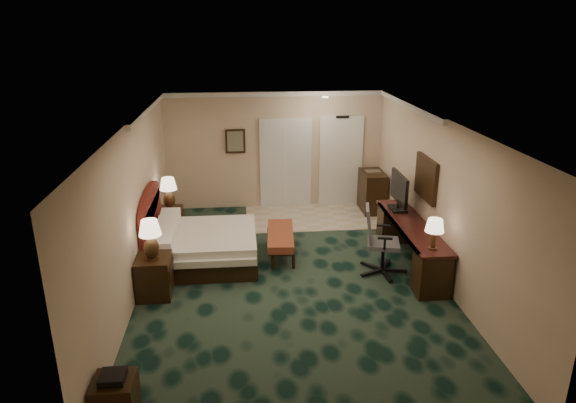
{
  "coord_description": "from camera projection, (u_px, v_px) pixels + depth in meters",
  "views": [
    {
      "loc": [
        -0.79,
        -7.81,
        4.14
      ],
      "look_at": [
        0.01,
        0.6,
        1.2
      ],
      "focal_mm": 32.0,
      "sensor_mm": 36.0,
      "label": 1
    }
  ],
  "objects": [
    {
      "name": "bed_bench",
      "position": [
        280.0,
        244.0,
        9.61
      ],
      "size": [
        0.57,
        1.39,
        0.46
      ],
      "primitive_type": "cube",
      "rotation": [
        0.0,
        0.0,
        -0.07
      ],
      "color": "brown",
      "rests_on": "ground"
    },
    {
      "name": "ceiling",
      "position": [
        291.0,
        122.0,
        7.89
      ],
      "size": [
        5.0,
        7.5,
        0.0
      ],
      "primitive_type": "cube",
      "color": "white",
      "rests_on": "wall_back"
    },
    {
      "name": "closet_doors",
      "position": [
        286.0,
        163.0,
        11.94
      ],
      "size": [
        1.2,
        0.06,
        2.1
      ],
      "primitive_type": "cube",
      "color": "silver",
      "rests_on": "ground"
    },
    {
      "name": "lamp_far",
      "position": [
        169.0,
        193.0,
        10.34
      ],
      "size": [
        0.35,
        0.35,
        0.64
      ],
      "primitive_type": null,
      "rotation": [
        0.0,
        0.0,
        -0.03
      ],
      "color": "#322210",
      "rests_on": "nightstand_far"
    },
    {
      "name": "floor",
      "position": [
        291.0,
        279.0,
        8.77
      ],
      "size": [
        5.0,
        7.5,
        0.0
      ],
      "primitive_type": "cube",
      "color": "black",
      "rests_on": "ground"
    },
    {
      "name": "wall_left",
      "position": [
        134.0,
        210.0,
        8.11
      ],
      "size": [
        0.0,
        7.5,
        2.7
      ],
      "primitive_type": "cube",
      "color": "#BEAB8C",
      "rests_on": "ground"
    },
    {
      "name": "lamp_near",
      "position": [
        151.0,
        240.0,
        7.89
      ],
      "size": [
        0.38,
        0.38,
        0.65
      ],
      "primitive_type": null,
      "rotation": [
        0.0,
        0.0,
        0.09
      ],
      "color": "#322210",
      "rests_on": "nightstand_near"
    },
    {
      "name": "tile_patch",
      "position": [
        318.0,
        217.0,
        11.58
      ],
      "size": [
        3.2,
        1.7,
        0.01
      ],
      "primitive_type": "cube",
      "color": "beige",
      "rests_on": "ground"
    },
    {
      "name": "wall_mirror",
      "position": [
        426.0,
        178.0,
        9.05
      ],
      "size": [
        0.05,
        0.95,
        0.75
      ],
      "primitive_type": "cube",
      "color": "white",
      "rests_on": "wall_right"
    },
    {
      "name": "side_table",
      "position": [
        116.0,
        398.0,
        5.63
      ],
      "size": [
        0.45,
        0.45,
        0.49
      ],
      "primitive_type": "cube",
      "color": "black",
      "rests_on": "ground"
    },
    {
      "name": "desk",
      "position": [
        410.0,
        244.0,
        9.2
      ],
      "size": [
        0.58,
        2.69,
        0.78
      ],
      "primitive_type": "cube",
      "color": "black",
      "rests_on": "ground"
    },
    {
      "name": "entry_door",
      "position": [
        341.0,
        162.0,
        12.06
      ],
      "size": [
        1.02,
        0.06,
        2.18
      ],
      "primitive_type": "cube",
      "color": "silver",
      "rests_on": "ground"
    },
    {
      "name": "desk_chair",
      "position": [
        384.0,
        241.0,
        8.81
      ],
      "size": [
        0.83,
        0.8,
        1.21
      ],
      "primitive_type": null,
      "rotation": [
        0.0,
        0.0,
        -0.23
      ],
      "color": "#4B4A55",
      "rests_on": "ground"
    },
    {
      "name": "wall_right",
      "position": [
        440.0,
        200.0,
        8.55
      ],
      "size": [
        0.0,
        7.5,
        2.7
      ],
      "primitive_type": "cube",
      "color": "#BEAB8C",
      "rests_on": "ground"
    },
    {
      "name": "nightstand_far",
      "position": [
        171.0,
        221.0,
        10.53
      ],
      "size": [
        0.46,
        0.52,
        0.57
      ],
      "primitive_type": "cube",
      "color": "black",
      "rests_on": "ground"
    },
    {
      "name": "wall_front",
      "position": [
        331.0,
        338.0,
        4.81
      ],
      "size": [
        5.0,
        0.0,
        2.7
      ],
      "primitive_type": "cube",
      "color": "#BEAB8C",
      "rests_on": "ground"
    },
    {
      "name": "headboard",
      "position": [
        151.0,
        224.0,
        9.27
      ],
      "size": [
        0.12,
        2.0,
        1.4
      ],
      "primitive_type": null,
      "color": "#54160A",
      "rests_on": "ground"
    },
    {
      "name": "nightstand_near",
      "position": [
        155.0,
        276.0,
        8.16
      ],
      "size": [
        0.53,
        0.6,
        0.66
      ],
      "primitive_type": "cube",
      "color": "black",
      "rests_on": "ground"
    },
    {
      "name": "bed",
      "position": [
        205.0,
        247.0,
        9.31
      ],
      "size": [
        1.84,
        1.71,
        0.58
      ],
      "primitive_type": "cube",
      "color": "silver",
      "rests_on": "ground"
    },
    {
      "name": "crown_molding",
      "position": [
        291.0,
        125.0,
        7.9
      ],
      "size": [
        5.0,
        7.5,
        0.1
      ],
      "primitive_type": null,
      "color": "silver",
      "rests_on": "wall_back"
    },
    {
      "name": "tv",
      "position": [
        399.0,
        192.0,
        9.64
      ],
      "size": [
        0.09,
        0.92,
        0.72
      ],
      "primitive_type": "cube",
      "rotation": [
        0.0,
        0.0,
        -0.01
      ],
      "color": "black",
      "rests_on": "desk"
    },
    {
      "name": "desk_lamp",
      "position": [
        434.0,
        234.0,
        7.99
      ],
      "size": [
        0.32,
        0.32,
        0.51
      ],
      "primitive_type": null,
      "rotation": [
        0.0,
        0.0,
        -0.1
      ],
      "color": "#322210",
      "rests_on": "desk"
    },
    {
      "name": "wall_back",
      "position": [
        275.0,
        151.0,
        11.85
      ],
      "size": [
        5.0,
        0.0,
        2.7
      ],
      "primitive_type": "cube",
      "color": "#BEAB8C",
      "rests_on": "ground"
    },
    {
      "name": "wall_art",
      "position": [
        235.0,
        141.0,
        11.65
      ],
      "size": [
        0.45,
        0.06,
        0.55
      ],
      "primitive_type": "cube",
      "color": "#596A5F",
      "rests_on": "wall_back"
    },
    {
      "name": "minibar",
      "position": [
        372.0,
        192.0,
        11.83
      ],
      "size": [
        0.49,
        0.88,
        0.93
      ],
      "primitive_type": "cube",
      "color": "black",
      "rests_on": "ground"
    }
  ]
}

